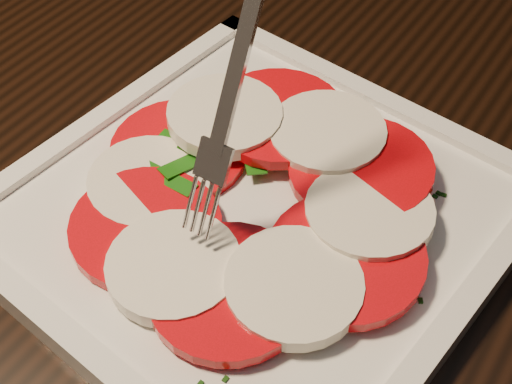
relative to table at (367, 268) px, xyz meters
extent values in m
cube|color=black|center=(0.00, 0.00, 0.08)|extent=(1.25, 0.88, 0.04)
cylinder|color=black|center=(-0.56, 0.30, -0.30)|extent=(0.06, 0.06, 0.71)
cylinder|color=black|center=(-0.22, 0.45, -0.45)|extent=(0.04, 0.04, 0.41)
cylinder|color=black|center=(-0.21, 0.81, -0.45)|extent=(0.04, 0.04, 0.41)
cube|color=white|center=(-0.05, -0.08, 0.11)|extent=(0.30, 0.30, 0.01)
cylinder|color=red|center=(-0.12, -0.08, 0.12)|extent=(0.09, 0.09, 0.01)
cylinder|color=white|center=(-0.11, -0.11, 0.12)|extent=(0.08, 0.08, 0.01)
cylinder|color=red|center=(-0.09, -0.14, 0.12)|extent=(0.09, 0.09, 0.01)
cylinder|color=white|center=(-0.05, -0.15, 0.12)|extent=(0.08, 0.08, 0.01)
cylinder|color=red|center=(-0.02, -0.14, 0.12)|extent=(0.09, 0.09, 0.01)
cylinder|color=white|center=(0.01, -0.12, 0.12)|extent=(0.08, 0.08, 0.01)
cylinder|color=red|center=(0.02, -0.09, 0.13)|extent=(0.09, 0.09, 0.01)
cylinder|color=white|center=(0.02, -0.05, 0.13)|extent=(0.08, 0.08, 0.01)
cylinder|color=red|center=(-0.01, -0.02, 0.13)|extent=(0.09, 0.09, 0.02)
cylinder|color=white|center=(-0.04, -0.01, 0.13)|extent=(0.08, 0.08, 0.01)
cylinder|color=red|center=(-0.08, -0.02, 0.13)|extent=(0.09, 0.09, 0.01)
cylinder|color=white|center=(-0.10, -0.04, 0.13)|extent=(0.08, 0.08, 0.01)
cube|color=#1A5F10|center=(-0.08, -0.05, 0.12)|extent=(0.04, 0.04, 0.01)
cube|color=#1A5F10|center=(0.02, -0.11, 0.12)|extent=(0.03, 0.02, 0.00)
cube|color=#1A5F10|center=(0.00, -0.07, 0.12)|extent=(0.04, 0.02, 0.01)
cube|color=#1A5F10|center=(-0.11, -0.07, 0.12)|extent=(0.04, 0.02, 0.00)
cube|color=#1A5F10|center=(-0.02, -0.05, 0.12)|extent=(0.03, 0.04, 0.00)
cube|color=#1A5F10|center=(0.01, -0.07, 0.12)|extent=(0.02, 0.04, 0.00)
cube|color=#1A5F10|center=(-0.10, -0.08, 0.12)|extent=(0.02, 0.05, 0.01)
cube|color=#1A5F10|center=(-0.05, -0.03, 0.12)|extent=(0.03, 0.04, 0.01)
cube|color=#1A5F10|center=(-0.10, -0.10, 0.12)|extent=(0.05, 0.01, 0.00)
cube|color=#10370A|center=(-0.01, 0.00, 0.11)|extent=(0.00, 0.00, 0.00)
cube|color=#10370A|center=(0.04, 0.00, 0.11)|extent=(0.00, 0.00, 0.00)
cube|color=#10370A|center=(0.01, -0.18, 0.11)|extent=(0.00, 0.00, 0.00)
cube|color=#10370A|center=(-0.14, -0.07, 0.11)|extent=(0.00, 0.00, 0.00)
cube|color=#10370A|center=(-0.13, -0.01, 0.11)|extent=(0.00, 0.00, 0.00)
cube|color=#10370A|center=(-0.13, -0.05, 0.11)|extent=(0.00, 0.00, 0.00)
cube|color=#10370A|center=(-0.02, 0.02, 0.11)|extent=(0.00, 0.00, 0.00)
cube|color=#10370A|center=(0.07, -0.08, 0.11)|extent=(0.00, 0.00, 0.00)
cube|color=#10370A|center=(0.01, 0.00, 0.11)|extent=(0.00, 0.00, 0.00)
cube|color=#10370A|center=(0.04, 0.00, 0.11)|extent=(0.00, 0.00, 0.00)
cube|color=#10370A|center=(-0.16, -0.01, 0.11)|extent=(0.00, 0.00, 0.00)
cube|color=#10370A|center=(-0.01, 0.00, 0.11)|extent=(0.00, 0.00, 0.00)
cube|color=#10370A|center=(0.04, -0.08, 0.11)|extent=(0.00, 0.00, 0.00)
cube|color=#10370A|center=(0.00, -0.19, 0.11)|extent=(0.00, 0.00, 0.00)
cube|color=#10370A|center=(-0.15, -0.04, 0.11)|extent=(0.00, 0.00, 0.00)
cube|color=#10370A|center=(-0.10, 0.03, 0.11)|extent=(0.00, 0.00, 0.00)
cube|color=#10370A|center=(-0.15, -0.06, 0.11)|extent=(0.00, 0.00, 0.00)
cube|color=#10370A|center=(0.04, 0.00, 0.11)|extent=(0.00, 0.00, 0.00)
cube|color=#10370A|center=(-0.08, 0.02, 0.11)|extent=(0.00, 0.00, 0.00)
cube|color=#10370A|center=(-0.05, 0.04, 0.11)|extent=(0.00, 0.00, 0.00)
cube|color=#10370A|center=(-0.14, -0.05, 0.11)|extent=(0.00, 0.00, 0.00)
cube|color=#10370A|center=(-0.10, 0.03, 0.11)|extent=(0.00, 0.00, 0.00)
cube|color=#10370A|center=(-0.13, 0.01, 0.11)|extent=(0.00, 0.00, 0.00)
camera|label=1|loc=(0.13, -0.31, 0.45)|focal=50.00mm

